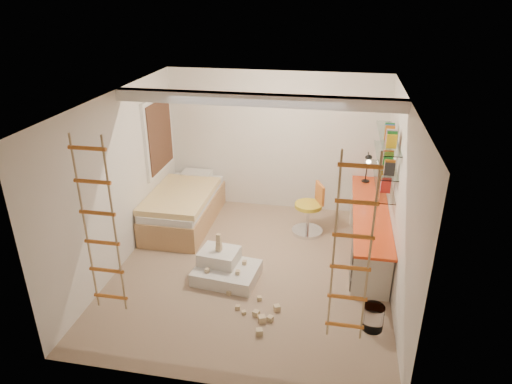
% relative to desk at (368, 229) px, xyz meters
% --- Properties ---
extents(floor, '(4.50, 4.50, 0.00)m').
position_rel_desk_xyz_m(floor, '(-1.72, -0.86, -0.40)').
color(floor, '#9A8163').
rests_on(floor, ground).
extents(ceiling_beam, '(4.00, 0.18, 0.16)m').
position_rel_desk_xyz_m(ceiling_beam, '(-1.72, -0.56, 2.12)').
color(ceiling_beam, white).
rests_on(ceiling_beam, ceiling).
extents(window_frame, '(0.06, 1.15, 1.35)m').
position_rel_desk_xyz_m(window_frame, '(-3.69, 0.64, 1.15)').
color(window_frame, white).
rests_on(window_frame, wall_left).
extents(window_blind, '(0.02, 1.00, 1.20)m').
position_rel_desk_xyz_m(window_blind, '(-3.65, 0.64, 1.15)').
color(window_blind, '#4C2D1E').
rests_on(window_blind, window_frame).
extents(rope_ladder_left, '(0.41, 0.04, 2.13)m').
position_rel_desk_xyz_m(rope_ladder_left, '(-3.07, -2.61, 1.11)').
color(rope_ladder_left, '#C46C21').
rests_on(rope_ladder_left, ceiling).
extents(rope_ladder_right, '(0.41, 0.04, 2.13)m').
position_rel_desk_xyz_m(rope_ladder_right, '(-0.37, -2.61, 1.11)').
color(rope_ladder_right, orange).
rests_on(rope_ladder_right, ceiling).
extents(waste_bin, '(0.27, 0.27, 0.33)m').
position_rel_desk_xyz_m(waste_bin, '(0.01, -1.88, -0.24)').
color(waste_bin, white).
rests_on(waste_bin, floor).
extents(desk, '(0.56, 2.80, 0.75)m').
position_rel_desk_xyz_m(desk, '(0.00, 0.00, 0.00)').
color(desk, '#F14B1C').
rests_on(desk, floor).
extents(shelves, '(0.25, 1.80, 0.71)m').
position_rel_desk_xyz_m(shelves, '(0.15, 0.27, 1.10)').
color(shelves, white).
rests_on(shelves, wall_right).
extents(bed, '(1.02, 2.00, 0.69)m').
position_rel_desk_xyz_m(bed, '(-3.20, 0.36, -0.07)').
color(bed, '#AD7F51').
rests_on(bed, floor).
extents(task_lamp, '(0.14, 0.36, 0.57)m').
position_rel_desk_xyz_m(task_lamp, '(-0.05, 0.96, 0.73)').
color(task_lamp, black).
rests_on(task_lamp, desk).
extents(swivel_chair, '(0.70, 0.70, 0.90)m').
position_rel_desk_xyz_m(swivel_chair, '(-0.97, 0.43, -0.07)').
color(swivel_chair, gold).
rests_on(swivel_chair, floor).
extents(play_platform, '(0.97, 0.79, 0.40)m').
position_rel_desk_xyz_m(play_platform, '(-2.07, -1.15, -0.25)').
color(play_platform, silver).
rests_on(play_platform, floor).
extents(toy_blocks, '(1.13, 1.27, 0.67)m').
position_rel_desk_xyz_m(toy_blocks, '(-1.73, -1.58, -0.22)').
color(toy_blocks, '#CCB284').
rests_on(toy_blocks, floor).
extents(books, '(0.14, 0.70, 0.92)m').
position_rel_desk_xyz_m(books, '(0.15, 0.27, 1.26)').
color(books, red).
rests_on(books, shelves).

